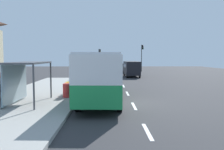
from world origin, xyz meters
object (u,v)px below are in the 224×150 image
(traffic_light_far_side, at_px, (99,56))
(bus_shelter, at_px, (24,72))
(white_van, at_px, (132,68))
(recycling_bin_yellow, at_px, (70,88))
(bus, at_px, (102,73))
(recycling_bin_blue, at_px, (71,87))
(sedan_far, at_px, (128,69))
(recycling_bin_red, at_px, (67,91))
(traffic_light_near_side, at_px, (142,54))
(recycling_bin_orange, at_px, (68,89))
(sedan_near, at_px, (125,67))

(traffic_light_far_side, bearing_deg, bus_shelter, -95.47)
(white_van, relative_size, recycling_bin_yellow, 5.53)
(bus, height_order, recycling_bin_blue, bus)
(sedan_far, distance_m, recycling_bin_red, 28.75)
(white_van, height_order, traffic_light_near_side, traffic_light_near_side)
(traffic_light_near_side, bearing_deg, white_van, -104.78)
(recycling_bin_orange, height_order, recycling_bin_blue, same)
(white_van, distance_m, sedan_near, 15.56)
(sedan_far, xyz_separation_m, recycling_bin_blue, (-6.50, -25.90, -0.14))
(recycling_bin_red, bearing_deg, sedan_near, 79.45)
(bus, bearing_deg, sedan_near, 83.43)
(bus, bearing_deg, traffic_light_near_side, 77.21)
(recycling_bin_blue, height_order, bus_shelter, bus_shelter)
(white_van, xyz_separation_m, recycling_bin_orange, (-6.40, -18.64, -0.69))
(white_van, bearing_deg, traffic_light_far_side, 111.73)
(sedan_far, xyz_separation_m, recycling_bin_orange, (-6.50, -27.30, -0.14))
(recycling_bin_orange, xyz_separation_m, recycling_bin_yellow, (0.00, 0.70, 0.00))
(sedan_far, relative_size, recycling_bin_red, 4.68)
(white_van, xyz_separation_m, recycling_bin_red, (-6.40, -19.34, -0.69))
(sedan_near, bearing_deg, sedan_far, -89.97)
(recycling_bin_red, height_order, traffic_light_near_side, traffic_light_near_side)
(sedan_far, bearing_deg, recycling_bin_orange, -103.40)
(white_van, xyz_separation_m, recycling_bin_yellow, (-6.40, -17.94, -0.69))
(recycling_bin_orange, bearing_deg, bus, -13.87)
(recycling_bin_yellow, xyz_separation_m, traffic_light_near_side, (9.69, 30.42, 2.92))
(sedan_far, bearing_deg, recycling_bin_blue, -104.09)
(white_van, xyz_separation_m, traffic_light_near_side, (3.29, 12.48, 2.23))
(white_van, xyz_separation_m, bus_shelter, (-8.61, -21.36, 0.75))
(recycling_bin_yellow, relative_size, bus_shelter, 0.24)
(traffic_light_near_side, bearing_deg, recycling_bin_orange, -107.30)
(recycling_bin_red, distance_m, recycling_bin_orange, 0.70)
(recycling_bin_red, bearing_deg, recycling_bin_blue, 90.00)
(recycling_bin_yellow, xyz_separation_m, traffic_light_far_side, (1.10, 31.22, 2.43))
(white_van, height_order, traffic_light_far_side, traffic_light_far_side)
(recycling_bin_red, xyz_separation_m, traffic_light_near_side, (9.69, 31.82, 2.92))
(sedan_far, height_order, recycling_bin_yellow, sedan_far)
(recycling_bin_orange, height_order, traffic_light_far_side, traffic_light_far_side)
(sedan_near, relative_size, traffic_light_near_side, 0.83)
(bus_shelter, bearing_deg, bus, 24.17)
(traffic_light_far_side, bearing_deg, recycling_bin_red, -91.94)
(traffic_light_far_side, height_order, bus_shelter, traffic_light_far_side)
(bus_shelter, bearing_deg, traffic_light_near_side, 70.62)
(recycling_bin_red, height_order, bus_shelter, bus_shelter)
(white_van, relative_size, sedan_near, 1.18)
(sedan_far, height_order, traffic_light_far_side, traffic_light_far_side)
(recycling_bin_orange, xyz_separation_m, traffic_light_near_side, (9.69, 31.12, 2.92))
(bus, xyz_separation_m, white_van, (3.91, 19.25, -0.50))
(bus, height_order, recycling_bin_yellow, bus)
(white_van, distance_m, recycling_bin_red, 20.38)
(sedan_far, relative_size, recycling_bin_blue, 4.68)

